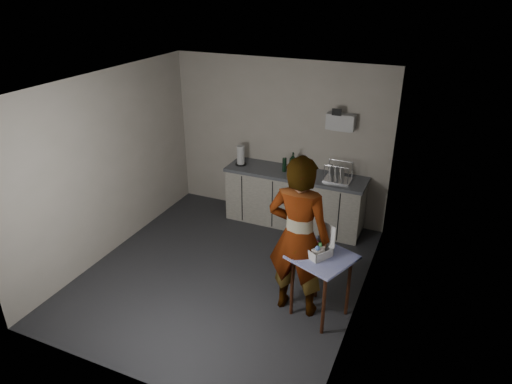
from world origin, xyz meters
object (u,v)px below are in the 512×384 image
at_px(soda_can, 293,170).
at_px(bakery_box, 318,248).
at_px(side_table, 322,264).
at_px(dark_bottle, 284,165).
at_px(soap_bottle, 293,163).
at_px(paper_towel, 241,156).
at_px(kitchen_counter, 294,200).
at_px(dish_rack, 337,176).
at_px(standing_man, 298,237).

xyz_separation_m(soda_can, bakery_box, (0.99, -1.95, -0.06)).
distance_m(side_table, dark_bottle, 2.33).
bearing_deg(soda_can, soap_bottle, 135.05).
relative_size(paper_towel, bakery_box, 0.86).
xyz_separation_m(kitchen_counter, dish_rack, (0.67, -0.02, 0.55)).
xyz_separation_m(soap_bottle, soda_can, (0.01, -0.01, -0.11)).
height_order(side_table, soap_bottle, soap_bottle).
distance_m(soda_can, bakery_box, 2.19).
relative_size(dark_bottle, dish_rack, 0.56).
xyz_separation_m(side_table, paper_towel, (-1.96, 1.96, 0.34)).
relative_size(kitchen_counter, side_table, 2.70).
xyz_separation_m(soda_can, dish_rack, (0.71, 0.00, 0.01)).
distance_m(side_table, standing_man, 0.41).
bearing_deg(standing_man, paper_towel, -50.58).
bearing_deg(bakery_box, standing_man, -145.03).
bearing_deg(paper_towel, soda_can, 0.25).
relative_size(standing_man, bakery_box, 5.43).
bearing_deg(standing_man, soda_can, -69.78).
bearing_deg(soap_bottle, kitchen_counter, 16.49).
relative_size(dark_bottle, paper_towel, 0.70).
bearing_deg(side_table, kitchen_counter, 139.06).
bearing_deg(soda_can, dark_bottle, 175.47).
bearing_deg(dark_bottle, paper_towel, -178.80).
bearing_deg(paper_towel, dark_bottle, 1.20).
height_order(standing_man, dish_rack, standing_man).
relative_size(dark_bottle, bakery_box, 0.61).
relative_size(side_table, paper_towel, 2.60).
height_order(soda_can, dark_bottle, dark_bottle).
relative_size(kitchen_counter, soap_bottle, 6.74).
bearing_deg(side_table, soap_bottle, 140.28).
height_order(kitchen_counter, standing_man, standing_man).
bearing_deg(side_table, soda_can, 140.13).
height_order(paper_towel, bakery_box, paper_towel).
relative_size(standing_man, soda_can, 17.10).
xyz_separation_m(dark_bottle, dish_rack, (0.86, -0.01, -0.05)).
bearing_deg(soda_can, side_table, -61.78).
bearing_deg(dish_rack, bakery_box, -81.61).
xyz_separation_m(standing_man, dish_rack, (-0.05, 1.96, -0.03)).
relative_size(kitchen_counter, paper_towel, 7.03).
xyz_separation_m(soap_bottle, dark_bottle, (-0.14, -0.00, -0.05)).
bearing_deg(dish_rack, soda_can, -179.71).
height_order(standing_man, bakery_box, standing_man).
distance_m(side_table, paper_towel, 2.79).
xyz_separation_m(soap_bottle, dish_rack, (0.72, -0.01, -0.10)).
distance_m(kitchen_counter, soda_can, 0.54).
bearing_deg(dark_bottle, dish_rack, -0.56).
bearing_deg(paper_towel, kitchen_counter, 1.96).
distance_m(soap_bottle, bakery_box, 2.21).
xyz_separation_m(standing_man, bakery_box, (0.24, 0.01, -0.09)).
xyz_separation_m(standing_man, soda_can, (-0.76, 1.96, -0.03)).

